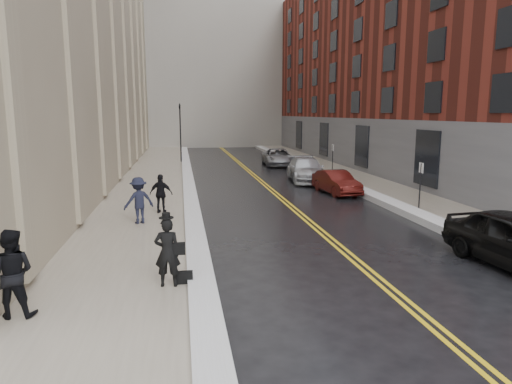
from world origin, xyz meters
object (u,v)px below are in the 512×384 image
object	(u,v)px
car_silver_near	(306,170)
pedestrian_main	(167,252)
car_silver_far	(278,157)
pedestrian_a	(12,273)
car_maroon	(336,182)
pedestrian_b	(139,200)
pedestrian_c	(161,194)

from	to	relation	value
car_silver_near	pedestrian_main	distance (m)	19.44
car_silver_far	pedestrian_a	size ratio (longest dim) A/B	2.70
car_maroon	pedestrian_main	size ratio (longest dim) A/B	2.23
car_maroon	pedestrian_a	world-z (taller)	pedestrian_a
car_maroon	car_silver_near	xyz separation A→B (m)	(-0.38, 4.77, 0.12)
car_maroon	pedestrian_a	bearing A→B (deg)	-137.31
car_silver_far	car_silver_near	bearing A→B (deg)	-86.39
car_maroon	pedestrian_main	world-z (taller)	pedestrian_main
pedestrian_b	car_silver_far	bearing A→B (deg)	-140.28
pedestrian_b	pedestrian_main	bearing A→B (deg)	76.59
car_silver_near	pedestrian_a	world-z (taller)	pedestrian_a
car_silver_far	pedestrian_c	size ratio (longest dim) A/B	3.05
car_silver_near	pedestrian_c	xyz separation A→B (m)	(-8.92, -8.90, 0.23)
pedestrian_b	pedestrian_c	size ratio (longest dim) A/B	1.08
car_maroon	car_silver_near	distance (m)	4.79
car_silver_far	pedestrian_a	world-z (taller)	pedestrian_a
car_silver_far	pedestrian_a	distance (m)	30.10
pedestrian_b	pedestrian_c	world-z (taller)	pedestrian_b
car_silver_far	pedestrian_c	bearing A→B (deg)	-112.59
car_silver_far	pedestrian_b	bearing A→B (deg)	-112.35
pedestrian_main	pedestrian_a	distance (m)	3.40
pedestrian_a	pedestrian_main	bearing A→B (deg)	-156.29
pedestrian_a	pedestrian_c	bearing A→B (deg)	-102.32
car_silver_near	pedestrian_a	xyz separation A→B (m)	(-11.61, -18.72, 0.34)
car_silver_near	pedestrian_main	world-z (taller)	pedestrian_main
car_maroon	car_silver_near	world-z (taller)	car_silver_near
pedestrian_b	pedestrian_c	distance (m)	1.93
car_maroon	car_silver_near	size ratio (longest dim) A/B	0.74
car_silver_near	pedestrian_a	distance (m)	22.03
pedestrian_a	car_silver_far	bearing A→B (deg)	-109.82
car_silver_far	pedestrian_main	xyz separation A→B (m)	(-8.50, -26.54, 0.31)
pedestrian_a	pedestrian_c	distance (m)	10.18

